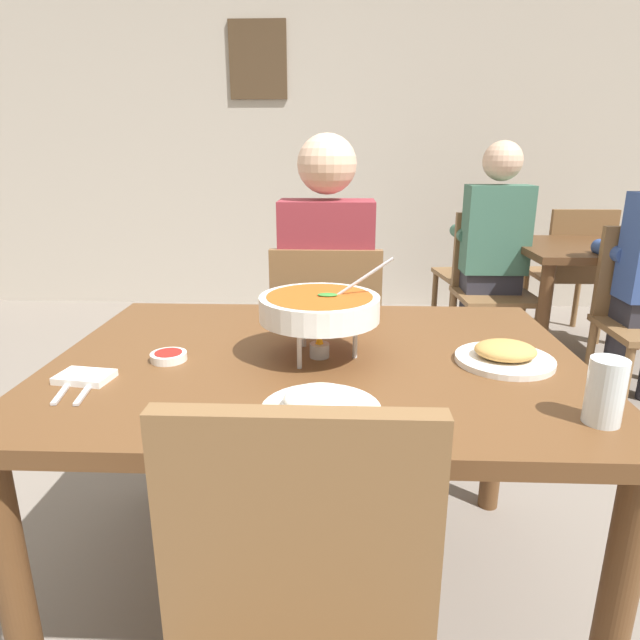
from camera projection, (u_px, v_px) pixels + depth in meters
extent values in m
plane|color=gray|center=(318.00, 589.00, 1.61)|extent=(16.00, 16.00, 0.00)
cube|color=#BCB2A3|center=(336.00, 119.00, 4.28)|extent=(10.00, 0.10, 3.00)
cube|color=#4C3823|center=(258.00, 60.00, 4.13)|extent=(0.44, 0.03, 0.56)
cube|color=brown|center=(318.00, 363.00, 1.40)|extent=(1.33, 0.98, 0.04)
cylinder|color=brown|center=(17.00, 601.00, 1.12)|extent=(0.07, 0.07, 0.70)
cylinder|color=brown|center=(613.00, 621.00, 1.07)|extent=(0.07, 0.07, 0.70)
cylinder|color=brown|center=(154.00, 413.00, 1.94)|extent=(0.07, 0.07, 0.70)
cylinder|color=brown|center=(496.00, 419.00, 1.89)|extent=(0.07, 0.07, 0.70)
cube|color=brown|center=(327.00, 350.00, 2.31)|extent=(0.44, 0.44, 0.03)
cube|color=brown|center=(326.00, 309.00, 2.05)|extent=(0.42, 0.04, 0.45)
cylinder|color=brown|center=(368.00, 382.00, 2.55)|extent=(0.04, 0.04, 0.42)
cylinder|color=brown|center=(288.00, 380.00, 2.57)|extent=(0.04, 0.04, 0.42)
cylinder|color=brown|center=(372.00, 419.00, 2.19)|extent=(0.04, 0.04, 0.42)
cylinder|color=brown|center=(279.00, 418.00, 2.20)|extent=(0.04, 0.04, 0.42)
cylinder|color=#2D2D38|center=(350.00, 394.00, 2.39)|extent=(0.10, 0.10, 0.45)
cylinder|color=#2D2D38|center=(304.00, 393.00, 2.40)|extent=(0.10, 0.10, 0.45)
cube|color=#2D2D38|center=(327.00, 335.00, 2.27)|extent=(0.32, 0.32, 0.12)
cube|color=maroon|center=(327.00, 266.00, 2.10)|extent=(0.36, 0.20, 0.50)
sphere|color=beige|center=(327.00, 164.00, 1.99)|extent=(0.22, 0.22, 0.22)
cylinder|color=maroon|center=(365.00, 269.00, 2.30)|extent=(0.08, 0.28, 0.08)
cylinder|color=maroon|center=(290.00, 268.00, 2.31)|extent=(0.08, 0.28, 0.08)
cube|color=brown|center=(298.00, 549.00, 0.80)|extent=(0.42, 0.04, 0.45)
cylinder|color=silver|center=(355.00, 339.00, 1.37)|extent=(0.01, 0.01, 0.10)
cylinder|color=silver|center=(304.00, 329.00, 1.45)|extent=(0.01, 0.01, 0.10)
cylinder|color=silver|center=(299.00, 349.00, 1.30)|extent=(0.01, 0.01, 0.10)
torus|color=silver|center=(319.00, 319.00, 1.35)|extent=(0.21, 0.21, 0.01)
cylinder|color=#B2B2B7|center=(319.00, 350.00, 1.38)|extent=(0.05, 0.05, 0.04)
cone|color=orange|center=(319.00, 338.00, 1.37)|extent=(0.02, 0.02, 0.04)
cylinder|color=white|center=(319.00, 308.00, 1.35)|extent=(0.30, 0.30, 0.06)
cylinder|color=#B75119|center=(319.00, 298.00, 1.34)|extent=(0.26, 0.26, 0.01)
ellipsoid|color=#388433|center=(328.00, 295.00, 1.34)|extent=(0.05, 0.03, 0.01)
cylinder|color=silver|center=(356.00, 283.00, 1.34)|extent=(0.18, 0.01, 0.13)
cylinder|color=white|center=(321.00, 411.00, 1.08)|extent=(0.24, 0.24, 0.01)
ellipsoid|color=white|center=(321.00, 399.00, 1.07)|extent=(0.15, 0.13, 0.04)
cylinder|color=white|center=(504.00, 360.00, 1.34)|extent=(0.24, 0.24, 0.01)
ellipsoid|color=tan|center=(505.00, 350.00, 1.34)|extent=(0.15, 0.13, 0.04)
cylinder|color=white|center=(169.00, 357.00, 1.36)|extent=(0.09, 0.09, 0.02)
cylinder|color=maroon|center=(168.00, 353.00, 1.35)|extent=(0.07, 0.07, 0.01)
cube|color=white|center=(85.00, 377.00, 1.24)|extent=(0.13, 0.10, 0.02)
cube|color=silver|center=(66.00, 387.00, 1.19)|extent=(0.04, 0.17, 0.01)
cube|color=silver|center=(88.00, 388.00, 1.19)|extent=(0.04, 0.17, 0.01)
cylinder|color=silver|center=(605.00, 391.00, 1.03)|extent=(0.07, 0.07, 0.13)
cylinder|color=gold|center=(604.00, 401.00, 1.03)|extent=(0.06, 0.06, 0.08)
cube|color=#51331C|center=(607.00, 249.00, 3.09)|extent=(1.00, 0.80, 0.04)
cylinder|color=#51331C|center=(542.00, 328.00, 2.89)|extent=(0.07, 0.07, 0.70)
cylinder|color=#51331C|center=(505.00, 296.00, 3.54)|extent=(0.07, 0.07, 0.70)
cylinder|color=brown|center=(624.00, 390.00, 2.46)|extent=(0.04, 0.04, 0.42)
cylinder|color=brown|center=(589.00, 359.00, 2.83)|extent=(0.04, 0.04, 0.42)
cube|color=brown|center=(495.00, 296.00, 3.19)|extent=(0.46, 0.46, 0.03)
cube|color=brown|center=(488.00, 250.00, 3.31)|extent=(0.42, 0.06, 0.45)
cylinder|color=brown|center=(469.00, 343.00, 3.07)|extent=(0.04, 0.04, 0.42)
cylinder|color=brown|center=(535.00, 343.00, 3.08)|extent=(0.04, 0.04, 0.42)
cylinder|color=brown|center=(452.00, 323.00, 3.44)|extent=(0.04, 0.04, 0.42)
cylinder|color=brown|center=(512.00, 323.00, 3.44)|extent=(0.04, 0.04, 0.42)
cube|color=brown|center=(564.00, 275.00, 3.76)|extent=(0.44, 0.44, 0.03)
cube|color=brown|center=(582.00, 245.00, 3.50)|extent=(0.42, 0.04, 0.45)
cylinder|color=brown|center=(576.00, 299.00, 4.00)|extent=(0.04, 0.04, 0.42)
cylinder|color=brown|center=(524.00, 299.00, 4.01)|extent=(0.04, 0.04, 0.42)
cylinder|color=brown|center=(600.00, 314.00, 3.64)|extent=(0.04, 0.04, 0.42)
cylinder|color=brown|center=(543.00, 313.00, 3.65)|extent=(0.04, 0.04, 0.42)
cube|color=brown|center=(471.00, 275.00, 3.75)|extent=(0.50, 0.50, 0.03)
cube|color=brown|center=(503.00, 240.00, 3.70)|extent=(0.10, 0.42, 0.45)
cylinder|color=brown|center=(434.00, 300.00, 3.98)|extent=(0.04, 0.04, 0.42)
cylinder|color=brown|center=(451.00, 315.00, 3.62)|extent=(0.04, 0.04, 0.42)
cylinder|color=brown|center=(484.00, 299.00, 4.01)|extent=(0.04, 0.04, 0.42)
cylinder|color=brown|center=(506.00, 313.00, 3.65)|extent=(0.04, 0.04, 0.42)
cylinder|color=#2D2D38|center=(613.00, 358.00, 2.80)|extent=(0.10, 0.10, 0.45)
cylinder|color=#334C8C|center=(611.00, 251.00, 2.72)|extent=(0.08, 0.28, 0.08)
cylinder|color=#2D2D38|center=(498.00, 322.00, 3.40)|extent=(0.10, 0.10, 0.45)
cylinder|color=#2D2D38|center=(466.00, 322.00, 3.41)|extent=(0.10, 0.10, 0.45)
cube|color=#2D2D38|center=(488.00, 279.00, 3.28)|extent=(0.32, 0.32, 0.12)
cube|color=#3D6B56|center=(496.00, 230.00, 3.12)|extent=(0.36, 0.20, 0.50)
sphere|color=beige|center=(503.00, 161.00, 3.01)|extent=(0.22, 0.22, 0.22)
cylinder|color=#3D6B56|center=(513.00, 234.00, 3.32)|extent=(0.08, 0.28, 0.08)
cylinder|color=#3D6B56|center=(460.00, 233.00, 3.33)|extent=(0.08, 0.28, 0.08)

